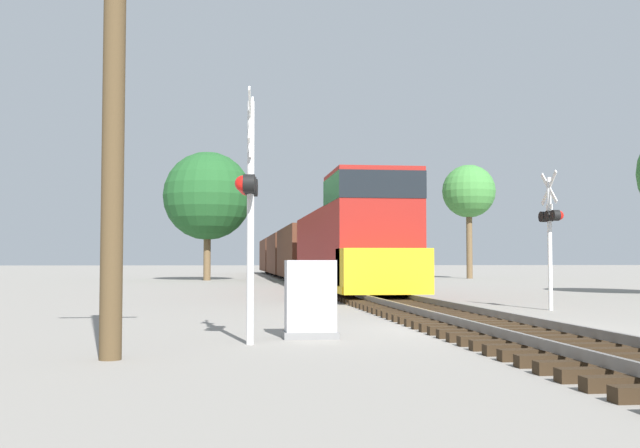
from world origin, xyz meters
TOP-DOWN VIEW (x-y plane):
  - ground_plane at (0.00, 0.00)m, footprint 400.00×400.00m
  - rail_track_bed at (0.00, -0.00)m, footprint 2.60×160.00m
  - freight_train at (0.00, 37.76)m, footprint 2.90×61.20m
  - crossing_signal_near at (-4.63, -2.04)m, footprint 0.41×1.01m
  - crossing_signal_far at (3.92, 5.38)m, footprint 0.36×1.01m
  - relay_cabinet at (-3.51, -1.14)m, footprint 0.96×0.63m
  - utility_pole at (-6.57, -3.69)m, footprint 1.80×0.31m
  - tree_mid_background at (-6.33, 37.82)m, footprint 6.11×6.11m
  - tree_deep_background at (13.39, 40.82)m, footprint 4.05×4.05m

SIDE VIEW (x-z plane):
  - ground_plane at x=0.00m, z-range 0.00..0.00m
  - rail_track_bed at x=0.00m, z-range -0.02..0.29m
  - relay_cabinet at x=-3.51m, z-range -0.01..1.36m
  - freight_train at x=0.00m, z-range -0.35..4.09m
  - crossing_signal_far at x=3.92m, z-range 0.48..4.32m
  - crossing_signal_near at x=-4.63m, z-range 0.37..4.54m
  - utility_pole at x=-6.57m, z-range 0.11..7.55m
  - tree_mid_background at x=-6.33m, z-range 1.38..10.28m
  - tree_deep_background at x=13.39m, z-range 2.26..10.96m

